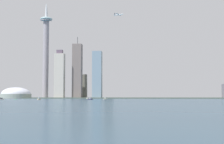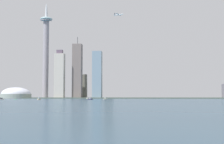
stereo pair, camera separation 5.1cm
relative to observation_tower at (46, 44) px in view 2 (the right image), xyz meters
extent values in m
plane|color=#2A475B|center=(232.20, -467.16, -162.34)|extent=(6000.00, 6000.00, 0.00)
cube|color=#516054|center=(232.20, -27.61, -160.76)|extent=(701.19, 77.36, 3.15)
cylinder|color=#98909A|center=(0.00, 0.00, -42.56)|extent=(17.21, 17.21, 239.56)
ellipsoid|color=#98B8BF|center=(0.00, 0.00, 77.22)|extent=(36.80, 36.80, 13.56)
torus|color=#98909A|center=(0.00, 0.00, 72.48)|extent=(34.00, 34.00, 2.71)
cylinder|color=#959E95|center=(-76.67, -33.61, -155.79)|extent=(87.80, 87.80, 13.10)
ellipsoid|color=silver|center=(-76.67, -33.61, -149.24)|extent=(83.41, 83.41, 38.47)
cube|color=#7B98C5|center=(-19.53, 68.69, -112.68)|extent=(14.52, 18.06, 99.32)
cube|color=slate|center=(101.50, -27.12, -83.78)|extent=(26.32, 24.46, 157.12)
cylinder|color=#4C4C51|center=(101.50, -27.12, 5.46)|extent=(1.60, 1.60, 21.36)
cube|color=slate|center=(185.98, 47.88, -75.39)|extent=(25.21, 16.31, 173.91)
cube|color=beige|center=(55.39, -50.38, -98.97)|extent=(27.53, 20.92, 126.73)
cube|color=#655265|center=(55.39, -50.38, -30.26)|extent=(16.52, 12.55, 10.68)
cube|color=#7D96AB|center=(159.65, -28.28, -94.77)|extent=(26.48, 26.27, 135.13)
cube|color=#6B8BA7|center=(84.20, 61.50, -103.31)|extent=(18.76, 15.19, 118.06)
cube|color=#65575D|center=(84.20, 61.50, -40.33)|extent=(11.26, 9.11, 7.92)
cube|color=slate|center=(110.13, 22.24, -126.32)|extent=(23.71, 23.17, 72.04)
cube|color=#6087A5|center=(22.05, 55.67, -73.34)|extent=(13.45, 18.65, 178.00)
cylinder|color=#4C4C51|center=(22.05, 55.67, 23.42)|extent=(1.60, 1.60, 15.53)
cube|color=#1E1B39|center=(188.69, -343.16, -161.61)|extent=(11.40, 11.62, 1.46)
cube|color=#9CA1B0|center=(188.69, -343.16, -159.92)|extent=(5.83, 5.89, 1.92)
cylinder|color=silver|center=(188.69, -343.16, -156.46)|extent=(0.24, 0.24, 5.00)
cube|color=beige|center=(209.92, -276.68, -161.56)|extent=(7.74, 6.66, 1.55)
cube|color=silver|center=(209.92, -276.68, -159.48)|extent=(3.74, 3.36, 2.62)
cube|color=beige|center=(102.87, -385.22, -161.30)|extent=(4.49, 6.99, 2.08)
cube|color=#8FA5B3|center=(102.87, -385.22, -159.18)|extent=(2.55, 3.29, 2.15)
cube|color=beige|center=(23.45, -364.21, -161.49)|extent=(10.63, 10.65, 1.69)
cube|color=#2E3440|center=(23.45, -364.21, -159.88)|extent=(5.40, 5.40, 1.54)
cube|color=beige|center=(147.69, -130.24, -161.29)|extent=(4.93, 11.15, 2.10)
cube|color=#9FA6A5|center=(147.69, -130.24, -159.42)|extent=(3.18, 5.00, 1.64)
cone|color=green|center=(46.17, -349.51, -161.08)|extent=(1.58, 1.58, 2.52)
cylinder|color=silver|center=(225.13, -88.37, 63.62)|extent=(25.39, 12.95, 2.46)
sphere|color=silver|center=(237.33, -93.71, 63.62)|extent=(2.46, 2.46, 2.46)
cube|color=silver|center=(225.13, -88.37, 64.72)|extent=(14.46, 27.08, 0.50)
cube|color=silver|center=(214.88, -83.88, 63.99)|extent=(6.19, 9.97, 0.40)
cube|color=#2D333D|center=(214.88, -83.88, 67.35)|extent=(2.45, 1.44, 5.00)
camera|label=1|loc=(285.04, -963.44, -156.44)|focal=53.03mm
camera|label=2|loc=(285.09, -963.43, -156.44)|focal=53.03mm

